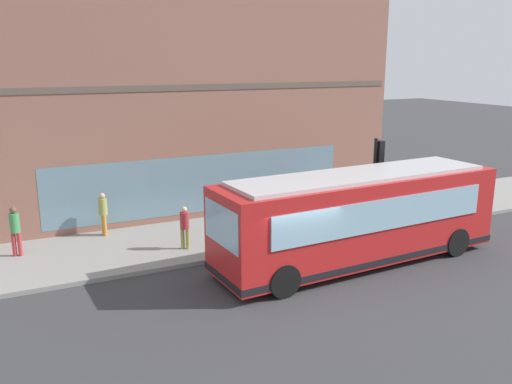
{
  "coord_description": "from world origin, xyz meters",
  "views": [
    {
      "loc": [
        -13.2,
        7.42,
        6.65
      ],
      "look_at": [
        3.45,
        -0.57,
        2.05
      ],
      "focal_mm": 37.5,
      "sensor_mm": 36.0,
      "label": 1
    }
  ],
  "objects": [
    {
      "name": "traffic_light_near_corner",
      "position": [
        2.95,
        -5.52,
        2.65
      ],
      "size": [
        0.32,
        0.49,
        3.59
      ],
      "color": "black",
      "rests_on": "sidewalk_curb"
    },
    {
      "name": "building_corner",
      "position": [
        10.66,
        0.0,
        5.05
      ],
      "size": [
        6.73,
        18.35,
        10.12
      ],
      "color": "#8C5B4C",
      "rests_on": "ground"
    },
    {
      "name": "sidewalk_curb",
      "position": [
        4.96,
        0.0,
        0.07
      ],
      "size": [
        4.72,
        40.0,
        0.15
      ],
      "primitive_type": "cube",
      "color": "gray",
      "rests_on": "ground"
    },
    {
      "name": "pedestrian_near_building_entrance",
      "position": [
        6.72,
        4.24,
        1.09
      ],
      "size": [
        0.32,
        0.32,
        1.65
      ],
      "color": "gold",
      "rests_on": "sidewalk_curb"
    },
    {
      "name": "pedestrian_near_hydrant",
      "position": [
        5.74,
        7.32,
        1.15
      ],
      "size": [
        0.32,
        0.32,
        1.73
      ],
      "color": "#B23338",
      "rests_on": "sidewalk_curb"
    },
    {
      "name": "ground",
      "position": [
        0.0,
        0.0,
        0.0
      ],
      "size": [
        120.0,
        120.0,
        0.0
      ],
      "primitive_type": "plane",
      "color": "#38383A"
    },
    {
      "name": "fire_hydrant",
      "position": [
        6.28,
        -7.42,
        0.51
      ],
      "size": [
        0.35,
        0.35,
        0.74
      ],
      "color": "gold",
      "rests_on": "sidewalk_curb"
    },
    {
      "name": "city_bus_nearside",
      "position": [
        0.59,
        -2.96,
        1.55
      ],
      "size": [
        3.04,
        10.16,
        3.07
      ],
      "color": "red",
      "rests_on": "ground"
    },
    {
      "name": "pedestrian_by_light_pole",
      "position": [
        3.96,
        1.95,
        1.02
      ],
      "size": [
        0.32,
        0.32,
        1.54
      ],
      "color": "#99994C",
      "rests_on": "sidewalk_curb"
    }
  ]
}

